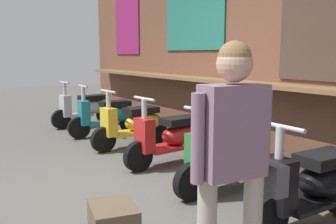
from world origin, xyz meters
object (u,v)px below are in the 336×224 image
(scooter_silver, at_px, (87,108))
(scooter_green, at_px, (231,155))
(scooter_yellow, at_px, (135,124))
(shopper_with_handbag, at_px, (234,148))
(scooter_red, at_px, (174,136))
(scooter_teal, at_px, (109,115))
(scooter_black, at_px, (316,183))

(scooter_silver, xyz_separation_m, scooter_green, (4.43, 0.00, 0.00))
(scooter_yellow, relative_size, shopper_with_handbag, 0.88)
(scooter_red, bearing_deg, scooter_yellow, -93.08)
(scooter_red, xyz_separation_m, scooter_green, (1.14, 0.00, 0.00))
(scooter_teal, relative_size, shopper_with_handbag, 0.88)
(scooter_silver, distance_m, shopper_with_handbag, 5.96)
(scooter_red, bearing_deg, shopper_with_handbag, 60.14)
(scooter_green, relative_size, scooter_black, 1.00)
(scooter_black, height_order, shopper_with_handbag, shopper_with_handbag)
(scooter_yellow, relative_size, scooter_green, 1.00)
(scooter_black, bearing_deg, shopper_with_handbag, 14.89)
(scooter_silver, distance_m, scooter_yellow, 2.16)
(scooter_green, bearing_deg, scooter_black, 87.42)
(scooter_silver, xyz_separation_m, scooter_yellow, (2.16, 0.00, 0.00))
(scooter_yellow, bearing_deg, scooter_teal, -93.49)
(scooter_green, height_order, shopper_with_handbag, shopper_with_handbag)
(scooter_yellow, height_order, scooter_red, same)
(scooter_teal, xyz_separation_m, scooter_black, (4.37, 0.00, 0.00))
(scooter_black, bearing_deg, scooter_green, -88.02)
(scooter_silver, relative_size, scooter_black, 1.00)
(scooter_silver, xyz_separation_m, scooter_red, (3.29, 0.00, 0.00))
(scooter_green, height_order, scooter_black, same)
(scooter_teal, relative_size, scooter_red, 1.00)
(scooter_yellow, height_order, shopper_with_handbag, shopper_with_handbag)
(scooter_silver, height_order, scooter_teal, same)
(scooter_green, xyz_separation_m, scooter_black, (1.08, 0.00, 0.00))
(scooter_teal, height_order, scooter_red, same)
(scooter_red, height_order, shopper_with_handbag, shopper_with_handbag)
(scooter_green, relative_size, shopper_with_handbag, 0.88)
(scooter_red, bearing_deg, scooter_silver, -93.08)
(scooter_silver, xyz_separation_m, scooter_black, (5.50, 0.00, 0.00))
(scooter_yellow, distance_m, scooter_red, 1.13)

